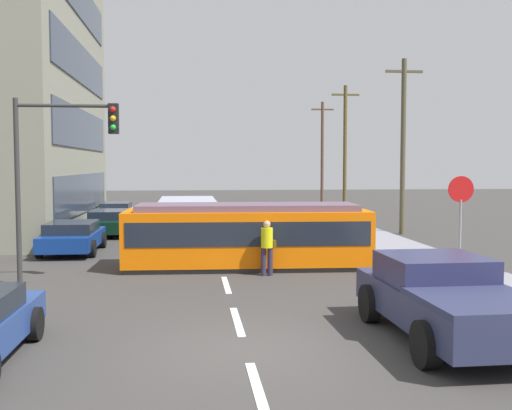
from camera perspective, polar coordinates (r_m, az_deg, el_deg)
name	(u,v)px	position (r m, az deg, el deg)	size (l,w,h in m)	color
ground_plane	(219,262)	(21.14, -3.43, -5.34)	(120.00, 120.00, 0.00)	#3B3936
sidewalk_curb_right	(460,278)	(18.85, 18.46, -6.43)	(3.20, 36.00, 0.14)	gray
lane_stripe_0	(258,389)	(9.51, 0.16, -16.77)	(0.16, 2.40, 0.01)	silver
lane_stripe_1	(237,321)	(13.32, -1.77, -10.75)	(0.16, 2.40, 0.01)	silver
lane_stripe_2	(226,285)	(17.21, -2.79, -7.42)	(0.16, 2.40, 0.01)	silver
lane_stripe_3	(214,244)	(25.98, -3.94, -3.63)	(0.16, 2.40, 0.01)	silver
lane_stripe_4	(209,229)	(31.94, -4.36, -2.25)	(0.16, 2.40, 0.01)	silver
streetcar_tram	(247,235)	(19.96, -0.84, -2.76)	(7.94, 2.82, 2.07)	orange
city_bus	(188,215)	(28.29, -6.39, -0.97)	(2.58, 5.31, 1.78)	#A5A6BA
pedestrian_crossing	(267,245)	(18.47, 1.04, -3.70)	(0.47, 0.36, 1.67)	#32283E
pickup_truck_parked	(444,298)	(12.33, 17.13, -8.31)	(2.34, 5.03, 1.55)	#2B304F
parked_sedan_mid	(73,236)	(24.28, -16.70, -2.83)	(2.09, 4.31, 1.19)	navy
parked_sedan_far	(109,222)	(30.06, -13.49, -1.53)	(2.11, 4.63, 1.19)	black
parked_sedan_furthest	(116,212)	(36.04, -12.87, -0.66)	(1.97, 4.10, 1.19)	silver
stop_sign	(461,205)	(18.62, 18.52, 0.03)	(0.76, 0.07, 2.88)	gray
traffic_light_mast	(58,155)	(17.91, -17.98, 4.47)	(2.85, 0.33, 5.18)	#333333
utility_pole_mid	(403,143)	(30.18, 13.53, 5.59)	(1.80, 0.24, 8.36)	brown
utility_pole_far	(345,148)	(40.26, 8.28, 5.24)	(1.80, 0.24, 8.46)	brown
utility_pole_distant	(322,152)	(49.62, 6.19, 4.92)	(1.80, 0.24, 8.37)	brown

